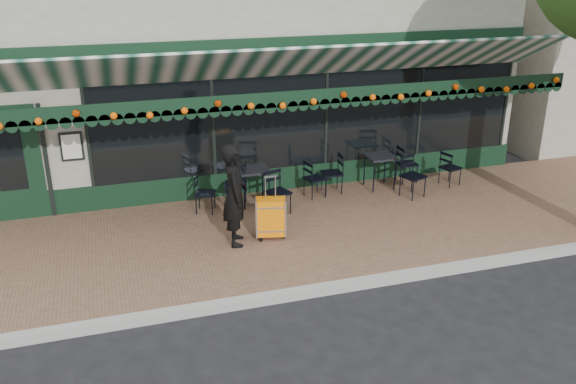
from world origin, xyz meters
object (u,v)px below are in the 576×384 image
object	(u,v)px
chair_a_front	(413,177)
chair_a_extra	(450,168)
cafe_table_b	(253,172)
suitcase	(271,218)
woman	(235,195)
cafe_table_a	(380,159)
chair_a_left	(332,174)
chair_b_left	(236,185)
chair_solo	(205,194)
chair_b_right	(315,179)
chair_a_right	(407,164)
chair_b_front	(278,193)

from	to	relation	value
chair_a_front	chair_a_extra	bearing A→B (deg)	-0.19
cafe_table_b	chair_a_front	size ratio (longest dim) A/B	0.86
suitcase	chair_a_extra	xyz separation A→B (m)	(4.44, 1.40, -0.01)
woman	cafe_table_a	bearing A→B (deg)	-54.61
chair_a_left	chair_b_left	distance (m)	2.09
woman	chair_a_left	bearing A→B (deg)	-45.09
cafe_table_a	cafe_table_b	xyz separation A→B (m)	(-2.80, -0.09, 0.03)
suitcase	cafe_table_b	world-z (taller)	suitcase
cafe_table_a	chair_a_front	world-z (taller)	chair_a_front
chair_solo	chair_a_front	bearing A→B (deg)	-76.30
cafe_table_a	chair_a_front	bearing A→B (deg)	-57.40
chair_a_extra	chair_b_right	xyz separation A→B (m)	(-3.05, 0.20, 0.01)
woman	chair_b_right	bearing A→B (deg)	-41.95
woman	chair_b_right	distance (m)	2.64
suitcase	chair_b_left	bearing A→B (deg)	112.83
chair_a_extra	chair_a_left	bearing A→B (deg)	66.79
chair_a_left	chair_a_right	world-z (taller)	chair_a_left
chair_a_left	chair_b_left	world-z (taller)	chair_b_left
chair_a_front	chair_b_right	bearing A→B (deg)	144.22
cafe_table_b	chair_a_extra	size ratio (longest dim) A/B	0.98
chair_b_left	chair_b_front	world-z (taller)	chair_b_left
cafe_table_a	chair_b_front	xyz separation A→B (m)	(-2.47, -0.69, -0.22)
chair_a_left	chair_b_front	bearing A→B (deg)	-57.69
woman	suitcase	world-z (taller)	woman
chair_b_right	chair_b_front	size ratio (longest dim) A/B	0.93
suitcase	cafe_table_a	size ratio (longest dim) A/B	1.61
chair_a_left	chair_solo	world-z (taller)	chair_a_left
woman	chair_b_front	world-z (taller)	woman
chair_a_front	chair_a_extra	xyz separation A→B (m)	(1.11, 0.38, -0.05)
cafe_table_b	chair_a_extra	world-z (taller)	chair_a_extra
woman	cafe_table_a	size ratio (longest dim) A/B	2.50
chair_a_extra	chair_b_front	distance (m)	4.03
cafe_table_b	chair_b_right	world-z (taller)	chair_b_right
chair_a_front	chair_solo	distance (m)	4.27
chair_a_extra	chair_solo	xyz separation A→B (m)	(-5.35, 0.10, -0.00)
chair_a_right	chair_b_left	xyz separation A→B (m)	(-3.90, -0.23, 0.04)
chair_b_right	chair_b_front	bearing A→B (deg)	109.26
chair_b_right	chair_solo	distance (m)	2.30
cafe_table_b	suitcase	bearing A→B (deg)	-93.40
chair_a_extra	chair_b_left	distance (m)	4.72
chair_a_right	chair_a_front	size ratio (longest dim) A/B	0.94
chair_a_left	woman	bearing A→B (deg)	-49.58
chair_solo	chair_a_left	bearing A→B (deg)	-65.01
chair_b_front	suitcase	bearing A→B (deg)	-131.26
chair_b_left	chair_a_left	bearing A→B (deg)	109.28
chair_a_right	chair_b_right	bearing A→B (deg)	97.38
chair_a_front	cafe_table_b	bearing A→B (deg)	150.52
suitcase	chair_a_extra	bearing A→B (deg)	30.88
chair_b_front	cafe_table_b	bearing A→B (deg)	100.56
chair_a_left	chair_a_front	xyz separation A→B (m)	(1.52, -0.71, 0.02)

